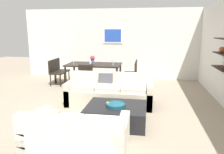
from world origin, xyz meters
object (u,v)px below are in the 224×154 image
(coffee_table, at_px, (116,114))
(dining_chair_right_far, at_px, (133,71))
(wine_glass_right_far, at_px, (114,61))
(wine_glass_foot, at_px, (90,62))
(dining_chair_left_near, at_px, (55,71))
(centerpiece_vase, at_px, (93,59))
(wine_glass_left_near, at_px, (73,61))
(dining_chair_left_far, at_px, (60,69))
(wine_glass_right_near, at_px, (113,62))
(dining_table, at_px, (94,66))
(apple_on_coffee_table, at_px, (108,103))
(loveseat_white, at_px, (77,138))
(dining_chair_foot, at_px, (87,76))
(decorative_bowl, at_px, (116,105))
(dining_chair_right_near, at_px, (132,74))
(sofa_beige, at_px, (110,93))

(coffee_table, distance_m, dining_chair_right_far, 3.23)
(wine_glass_right_far, bearing_deg, wine_glass_foot, -140.58)
(dining_chair_left_near, height_order, centerpiece_vase, centerpiece_vase)
(wine_glass_left_near, height_order, centerpiece_vase, centerpiece_vase)
(dining_chair_left_far, xyz_separation_m, wine_glass_right_near, (2.02, -0.35, 0.36))
(dining_table, height_order, dining_chair_right_far, dining_chair_right_far)
(apple_on_coffee_table, xyz_separation_m, dining_chair_left_near, (-2.37, 2.76, 0.09))
(wine_glass_right_far, xyz_separation_m, centerpiece_vase, (-0.74, -0.07, 0.05))
(loveseat_white, height_order, dining_chair_foot, dining_chair_foot)
(decorative_bowl, distance_m, dining_chair_foot, 2.44)
(apple_on_coffee_table, xyz_separation_m, dining_table, (-1.04, 2.99, 0.27))
(dining_table, bearing_deg, dining_chair_right_near, -9.57)
(sofa_beige, bearing_deg, dining_chair_right_near, 74.22)
(dining_chair_left_near, bearing_deg, wine_glass_foot, -9.16)
(apple_on_coffee_table, bearing_deg, wine_glass_foot, 112.17)
(sofa_beige, bearing_deg, wine_glass_left_near, 132.81)
(dining_chair_right_near, relative_size, wine_glass_right_far, 5.24)
(apple_on_coffee_table, bearing_deg, coffee_table, 0.68)
(loveseat_white, bearing_deg, centerpiece_vase, 101.15)
(wine_glass_left_near, bearing_deg, loveseat_white, -70.28)
(coffee_table, xyz_separation_m, dining_chair_right_near, (0.11, 2.76, 0.31))
(wine_glass_foot, bearing_deg, decorative_bowl, -64.83)
(dining_chair_left_near, bearing_deg, sofa_beige, -35.69)
(dining_chair_foot, relative_size, dining_chair_left_near, 1.00)
(loveseat_white, height_order, wine_glass_foot, wine_glass_foot)
(sofa_beige, distance_m, wine_glass_foot, 1.73)
(sofa_beige, distance_m, apple_on_coffee_table, 1.19)
(centerpiece_vase, bearing_deg, wine_glass_right_near, -13.44)
(dining_table, relative_size, dining_chair_left_far, 2.11)
(dining_chair_right_far, height_order, wine_glass_left_near, wine_glass_left_near)
(dining_chair_right_far, bearing_deg, wine_glass_foot, -153.50)
(dining_chair_left_near, relative_size, wine_glass_left_near, 5.74)
(wine_glass_foot, relative_size, wine_glass_left_near, 1.10)
(dining_chair_right_near, distance_m, centerpiece_vase, 1.47)
(sofa_beige, distance_m, dining_chair_left_far, 3.02)
(decorative_bowl, xyz_separation_m, wine_glass_left_near, (-1.90, 2.90, 0.45))
(apple_on_coffee_table, height_order, dining_chair_right_near, dining_chair_right_near)
(wine_glass_right_near, height_order, centerpiece_vase, centerpiece_vase)
(sofa_beige, bearing_deg, dining_chair_foot, 134.13)
(dining_table, xyz_separation_m, wine_glass_foot, (-0.00, -0.44, 0.18))
(coffee_table, bearing_deg, dining_chair_left_near, 132.75)
(wine_glass_right_far, bearing_deg, dining_chair_right_near, -28.29)
(wine_glass_left_near, bearing_deg, coffee_table, -56.36)
(apple_on_coffee_table, xyz_separation_m, dining_chair_right_far, (0.29, 3.21, 0.09))
(sofa_beige, bearing_deg, loveseat_white, -91.93)
(coffee_table, xyz_separation_m, decorative_bowl, (-0.00, -0.04, 0.22))
(decorative_bowl, relative_size, dining_table, 0.21)
(dining_chair_left_far, relative_size, centerpiece_vase, 3.14)
(dining_chair_left_far, xyz_separation_m, centerpiece_vase, (1.28, -0.17, 0.41))
(dining_chair_foot, height_order, wine_glass_right_near, wine_glass_right_near)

